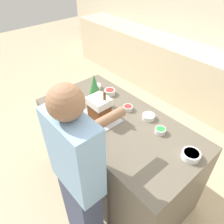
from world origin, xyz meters
TOP-DOWN VIEW (x-y plane):
  - ground_plane at (0.00, 0.00)m, footprint 12.00×12.00m
  - back_cabinet_block at (0.00, 1.96)m, footprint 6.00×0.60m
  - kitchen_island at (0.00, 0.00)m, footprint 1.59×0.81m
  - baking_tray at (-0.14, -0.09)m, footprint 0.37×0.26m
  - gingerbread_house at (-0.14, -0.09)m, footprint 0.19×0.16m
  - decorative_tree at (-0.37, 0.03)m, footprint 0.16×0.16m
  - candy_bowl_behind_tray at (-0.37, 0.24)m, footprint 0.11×0.11m
  - candy_bowl_near_tray_left at (0.17, 0.24)m, footprint 0.11×0.11m
  - candy_bowl_near_tray_right at (-0.05, 0.19)m, footprint 0.09×0.09m
  - candy_bowl_far_right at (-0.56, 0.20)m, footprint 0.10×0.10m
  - candy_bowl_front_corner at (0.35, 0.17)m, footprint 0.09×0.09m
  - candy_bowl_center_rear at (0.68, 0.13)m, footprint 0.14×0.14m
  - person at (0.23, -0.58)m, footprint 0.42×0.53m

SIDE VIEW (x-z plane):
  - ground_plane at x=0.00m, z-range 0.00..0.00m
  - kitchen_island at x=0.00m, z-range 0.00..0.90m
  - back_cabinet_block at x=0.00m, z-range 0.00..0.90m
  - person at x=0.23m, z-range 0.03..1.64m
  - baking_tray at x=-0.14m, z-range 0.90..0.90m
  - candy_bowl_far_right at x=-0.56m, z-range 0.90..0.94m
  - candy_bowl_near_tray_right at x=-0.05m, z-range 0.90..0.94m
  - candy_bowl_near_tray_left at x=0.17m, z-range 0.90..0.94m
  - candy_bowl_front_corner at x=0.35m, z-range 0.90..0.94m
  - candy_bowl_behind_tray at x=-0.37m, z-range 0.90..0.95m
  - candy_bowl_center_rear at x=0.68m, z-range 0.90..0.95m
  - gingerbread_house at x=-0.14m, z-range 0.87..1.15m
  - decorative_tree at x=-0.37m, z-range 0.90..1.20m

